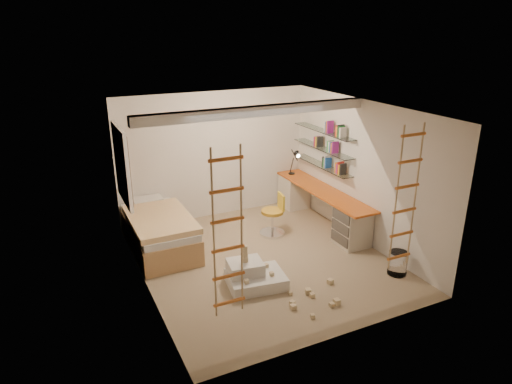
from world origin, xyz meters
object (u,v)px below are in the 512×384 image
swivel_chair (274,220)px  play_platform (253,276)px  desk (321,205)px  bed (159,231)px

swivel_chair → play_platform: bearing=-127.6°
desk → play_platform: bearing=-146.0°
bed → swivel_chair: swivel_chair is taller
bed → play_platform: (0.98, -1.86, -0.18)m
swivel_chair → play_platform: size_ratio=0.86×
swivel_chair → play_platform: (-1.13, -1.48, -0.15)m
play_platform → bed: bearing=117.7°
desk → play_platform: size_ratio=2.94×
desk → swivel_chair: swivel_chair is taller
play_platform → swivel_chair: bearing=52.4°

